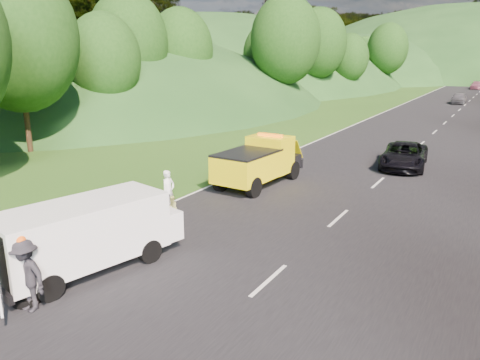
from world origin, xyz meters
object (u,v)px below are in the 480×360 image
Objects in this scene: tow_truck at (259,162)px; passing_suv at (403,168)px; suitcase at (127,206)px; child at (173,219)px; spare_tire at (27,303)px; white_van at (88,232)px; worker at (30,311)px; woman at (169,211)px.

tow_truck is 1.13× the size of passing_suv.
suitcase is 0.10× the size of passing_suv.
child reaches higher than spare_tire.
passing_suv reaches higher than child.
tow_truck is at bearing 103.26° from white_van.
suitcase is (-2.66, -6.38, -0.91)m from tow_truck.
worker is at bearing -84.51° from tow_truck.
woman is 2.44× the size of spare_tire.
passing_suv is (5.95, 13.31, 0.00)m from child.
suitcase is at bearing 112.95° from worker.
tow_truck is 10.82m from white_van.
tow_truck is 13.08m from spare_tire.
child is at bearing -120.42° from passing_suv.
passing_suv is (5.28, 18.05, -1.20)m from white_van.
white_van is 1.27× the size of passing_suv.
tow_truck is 8.10× the size of spare_tire.
woman is (-1.38, 5.42, -1.20)m from white_van.
tow_truck is at bearing 67.41° from suitcase.
suitcase is at bearing -109.34° from tow_truck.
child is 1.77× the size of suitcase.
child is 2.12m from suitcase.
worker is at bearing -162.60° from woman.
tow_truck is 6.97m from suitcase.
tow_truck is at bearing -8.96° from woman.
passing_suv is (4.86, 20.45, 0.00)m from worker.
tow_truck is 5.67m from woman.
woman is 0.90× the size of worker.
white_van reaches higher than woman.
passing_suv is at bearing 118.08° from child.
child is at bearing 95.89° from spare_tire.
suitcase is 7.21m from spare_tire.
passing_suv is at bearing 56.66° from tow_truck.
child is 0.48× the size of worker.
child is (0.71, -0.68, 0.00)m from woman.
child is 0.18× the size of passing_suv.
white_van reaches higher than passing_suv.
white_van reaches higher than spare_tire.
white_van is at bearing -161.31° from woman.
tow_truck is at bearing 136.73° from child.
woman is 14.28m from passing_suv.
woman is at bearing 117.03° from white_van.
spare_tire is at bearing -67.17° from suitcase.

